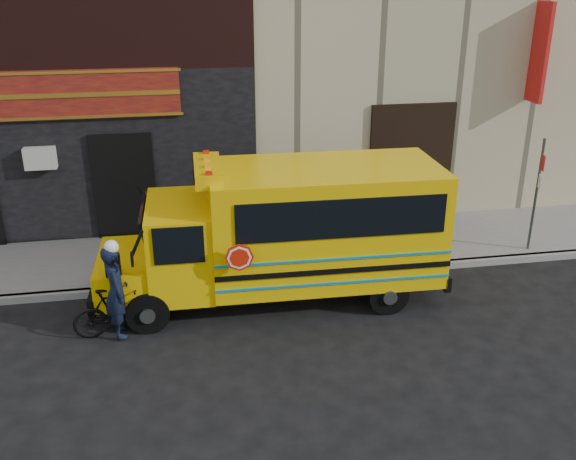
{
  "coord_description": "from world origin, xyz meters",
  "views": [
    {
      "loc": [
        -1.89,
        -9.66,
        6.35
      ],
      "look_at": [
        0.16,
        1.85,
        1.5
      ],
      "focal_mm": 40.0,
      "sensor_mm": 36.0,
      "label": 1
    }
  ],
  "objects_px": {
    "sign_pole": "(537,192)",
    "bicycle": "(117,311)",
    "school_bus": "(291,228)",
    "cyclist": "(116,294)"
  },
  "relations": [
    {
      "from": "school_bus",
      "to": "bicycle",
      "type": "xyz_separation_m",
      "value": [
        -3.4,
        -0.89,
        -1.03
      ]
    },
    {
      "from": "bicycle",
      "to": "sign_pole",
      "type": "bearing_deg",
      "value": -87.11
    },
    {
      "from": "school_bus",
      "to": "cyclist",
      "type": "height_order",
      "value": "school_bus"
    },
    {
      "from": "bicycle",
      "to": "cyclist",
      "type": "distance_m",
      "value": 0.41
    },
    {
      "from": "school_bus",
      "to": "bicycle",
      "type": "relative_size",
      "value": 4.35
    },
    {
      "from": "sign_pole",
      "to": "bicycle",
      "type": "xyz_separation_m",
      "value": [
        -9.27,
        -1.92,
        -1.08
      ]
    },
    {
      "from": "school_bus",
      "to": "sign_pole",
      "type": "relative_size",
      "value": 2.47
    },
    {
      "from": "cyclist",
      "to": "bicycle",
      "type": "bearing_deg",
      "value": 10.57
    },
    {
      "from": "sign_pole",
      "to": "bicycle",
      "type": "bearing_deg",
      "value": -168.33
    },
    {
      "from": "school_bus",
      "to": "bicycle",
      "type": "distance_m",
      "value": 3.66
    }
  ]
}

